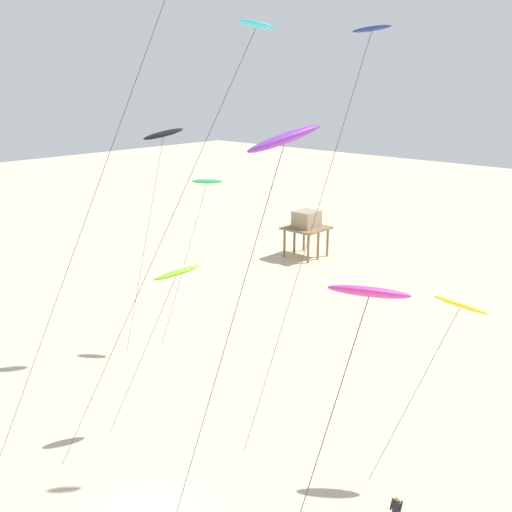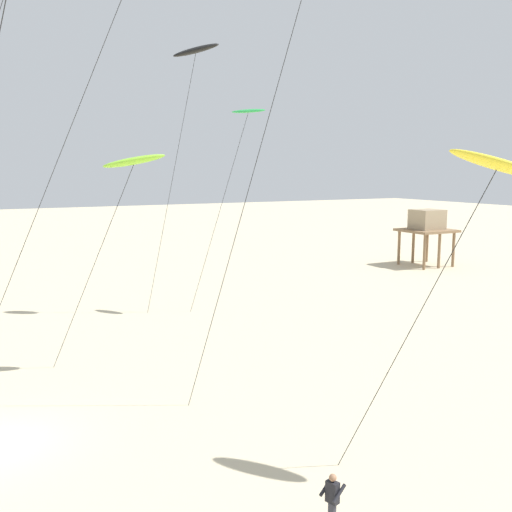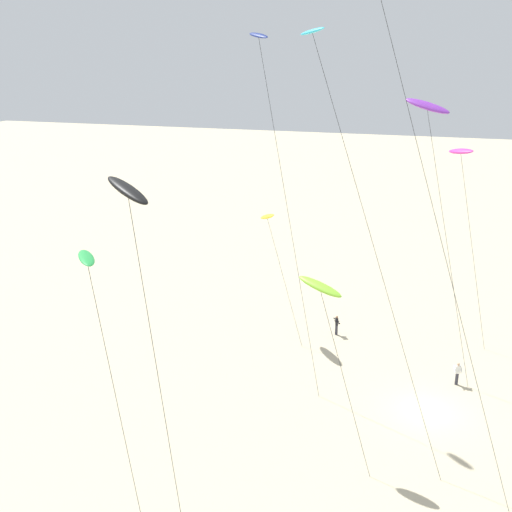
{
  "view_description": "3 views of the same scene",
  "coord_description": "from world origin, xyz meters",
  "px_view_note": "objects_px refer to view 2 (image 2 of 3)",
  "views": [
    {
      "loc": [
        20.63,
        -14.7,
        20.61
      ],
      "look_at": [
        -3.6,
        11.66,
        9.96
      ],
      "focal_mm": 42.19,
      "sensor_mm": 36.0,
      "label": 1
    },
    {
      "loc": [
        20.82,
        -0.83,
        9.45
      ],
      "look_at": [
        -2.14,
        11.08,
        5.58
      ],
      "focal_mm": 40.55,
      "sensor_mm": 36.0,
      "label": 2
    },
    {
      "loc": [
        -35.92,
        1.1,
        22.33
      ],
      "look_at": [
        -1.79,
        10.92,
        10.13
      ],
      "focal_mm": 43.17,
      "sensor_mm": 36.0,
      "label": 3
    }
  ],
  "objects_px": {
    "kite_lime": "(134,162)",
    "kite_yellow": "(497,166)",
    "kite_flyer_nearest": "(332,502)",
    "kite_green": "(248,113)",
    "stilt_house": "(427,225)",
    "kite_black": "(196,52)"
  },
  "relations": [
    {
      "from": "kite_black",
      "to": "kite_flyer_nearest",
      "type": "bearing_deg",
      "value": -13.55
    },
    {
      "from": "kite_yellow",
      "to": "kite_flyer_nearest",
      "type": "bearing_deg",
      "value": -86.67
    },
    {
      "from": "kite_black",
      "to": "kite_green",
      "type": "height_order",
      "value": "kite_black"
    },
    {
      "from": "kite_lime",
      "to": "kite_black",
      "type": "height_order",
      "value": "kite_black"
    },
    {
      "from": "kite_black",
      "to": "kite_green",
      "type": "bearing_deg",
      "value": 67.48
    },
    {
      "from": "kite_lime",
      "to": "kite_yellow",
      "type": "relative_size",
      "value": 1.0
    },
    {
      "from": "kite_flyer_nearest",
      "to": "kite_green",
      "type": "bearing_deg",
      "value": 158.7
    },
    {
      "from": "kite_lime",
      "to": "kite_flyer_nearest",
      "type": "bearing_deg",
      "value": 3.92
    },
    {
      "from": "kite_lime",
      "to": "kite_yellow",
      "type": "distance_m",
      "value": 15.55
    },
    {
      "from": "kite_yellow",
      "to": "kite_black",
      "type": "distance_m",
      "value": 23.91
    },
    {
      "from": "kite_lime",
      "to": "kite_green",
      "type": "bearing_deg",
      "value": 128.54
    },
    {
      "from": "kite_yellow",
      "to": "kite_green",
      "type": "xyz_separation_m",
      "value": [
        -21.6,
        2.78,
        3.4
      ]
    },
    {
      "from": "kite_green",
      "to": "stilt_house",
      "type": "height_order",
      "value": "kite_green"
    },
    {
      "from": "kite_yellow",
      "to": "stilt_house",
      "type": "bearing_deg",
      "value": 138.63
    },
    {
      "from": "stilt_house",
      "to": "kite_black",
      "type": "bearing_deg",
      "value": -73.76
    },
    {
      "from": "kite_lime",
      "to": "kite_green",
      "type": "relative_size",
      "value": 0.78
    },
    {
      "from": "kite_black",
      "to": "kite_flyer_nearest",
      "type": "height_order",
      "value": "kite_black"
    },
    {
      "from": "kite_green",
      "to": "kite_flyer_nearest",
      "type": "height_order",
      "value": "kite_green"
    },
    {
      "from": "kite_yellow",
      "to": "kite_flyer_nearest",
      "type": "distance_m",
      "value": 10.42
    },
    {
      "from": "kite_lime",
      "to": "stilt_house",
      "type": "height_order",
      "value": "kite_lime"
    },
    {
      "from": "kite_black",
      "to": "stilt_house",
      "type": "bearing_deg",
      "value": 106.24
    },
    {
      "from": "kite_yellow",
      "to": "kite_black",
      "type": "relative_size",
      "value": 0.59
    }
  ]
}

